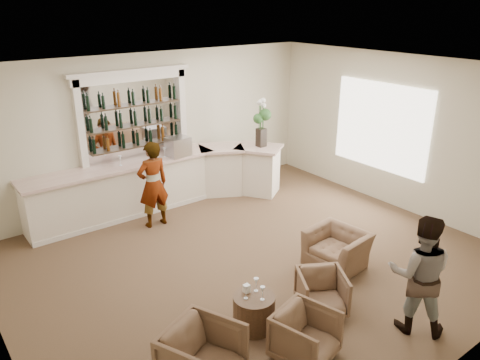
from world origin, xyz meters
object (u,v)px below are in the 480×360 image
Objects in this scene: sommelier at (153,185)px; armchair_left at (203,358)px; cocktail_table at (254,311)px; espresso_machine at (178,146)px; bar_counter at (162,183)px; flower_vase at (261,120)px; armchair_center at (306,336)px; armchair_far at (337,248)px; armchair_right at (322,292)px; guest at (419,274)px.

armchair_left is at bearing 69.84° from sommelier.
espresso_machine is at bearing 72.65° from cocktail_table.
sommelier is (-0.55, -0.70, 0.31)m from bar_counter.
cocktail_table is at bearing -130.51° from flower_vase.
armchair_left is 1.34m from armchair_center.
armchair_center is at bearing 86.87° from sommelier.
armchair_center is at bearing -64.44° from armchair_far.
cocktail_table is 3.78m from sommelier.
espresso_machine reaches higher than armchair_right.
sommelier reaches higher than cocktail_table.
armchair_center is at bearing -123.58° from flower_vase.
flower_vase is at bearing 41.56° from armchair_center.
armchair_left is at bearing -158.12° from cocktail_table.
cocktail_table is 2.22m from armchair_far.
armchair_right is 1.47× the size of espresso_machine.
bar_counter is 6.76× the size of armchair_left.
armchair_center is at bearing 35.70° from guest.
bar_counter is at bearing 164.58° from flower_vase.
armchair_far reaches higher than cocktail_table.
armchair_right is at bearing -89.15° from bar_counter.
sommelier reaches higher than armchair_center.
armchair_far is at bearing 17.77° from armchair_center.
bar_counter is 3.23× the size of sommelier.
espresso_machine reaches higher than armchair_center.
guest is at bearing -37.53° from cocktail_table.
cocktail_table is 0.33× the size of sommelier.
guest reaches higher than armchair_left.
sommelier reaches higher than armchair_right.
bar_counter is at bearing 42.78° from armchair_left.
espresso_machine is at bearing -175.03° from armchair_far.
flower_vase is at bearing -15.42° from bar_counter.
sommelier is (0.40, 3.71, 0.64)m from cocktail_table.
sommelier is 4.11m from armchair_right.
sommelier reaches higher than armchair_far.
armchair_right is at bearing -118.34° from flower_vase.
espresso_machine is (0.95, 0.62, 0.46)m from sommelier.
armchair_right is at bearing -64.31° from armchair_far.
sommelier is at bearing 71.95° from armchair_center.
armchair_right is at bearing -16.98° from cocktail_table.
cocktail_table is at bearing 84.33° from armchair_center.
armchair_left reaches higher than armchair_center.
armchair_right is at bearing -20.13° from armchair_left.
armchair_right is (2.16, 0.14, -0.07)m from armchair_left.
guest is 1.79× the size of armchair_far.
armchair_right is at bearing -97.88° from espresso_machine.
flower_vase is at bearing 155.56° from armchair_far.
bar_counter is 12.23× the size of espresso_machine.
bar_counter reaches higher than armchair_left.
sommelier is 4.62m from armchair_center.
armchair_center is 5.43m from espresso_machine.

